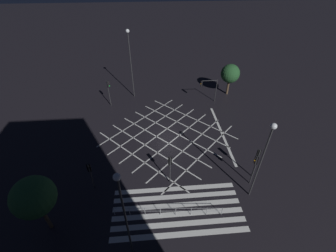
{
  "coord_description": "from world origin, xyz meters",
  "views": [
    {
      "loc": [
        -1.78,
        -21.55,
        18.2
      ],
      "look_at": [
        0.0,
        0.0,
        1.57
      ],
      "focal_mm": 24.0,
      "sensor_mm": 36.0,
      "label": 1
    }
  ],
  "objects_px": {
    "street_lamp_far": "(265,150)",
    "traffic_light_median_south": "(170,164)",
    "street_lamp_east": "(124,210)",
    "street_tree_near": "(34,197)",
    "traffic_light_se_main": "(255,165)",
    "street_tree_far": "(230,74)",
    "traffic_light_sw_cross": "(90,171)",
    "traffic_light_nw_main": "(109,88)",
    "traffic_light_se_cross": "(257,157)",
    "traffic_light_ne_main": "(208,86)",
    "street_lamp_west": "(130,53)"
  },
  "relations": [
    {
      "from": "traffic_light_se_cross",
      "to": "traffic_light_nw_main",
      "type": "bearing_deg",
      "value": 47.04
    },
    {
      "from": "traffic_light_median_south",
      "to": "street_lamp_far",
      "type": "distance_m",
      "value": 8.42
    },
    {
      "from": "traffic_light_se_main",
      "to": "street_tree_near",
      "type": "xyz_separation_m",
      "value": [
        -18.16,
        -3.03,
        1.43
      ]
    },
    {
      "from": "traffic_light_ne_main",
      "to": "street_tree_far",
      "type": "relative_size",
      "value": 0.74
    },
    {
      "from": "traffic_light_se_cross",
      "to": "street_lamp_east",
      "type": "xyz_separation_m",
      "value": [
        -11.9,
        -6.68,
        3.25
      ]
    },
    {
      "from": "traffic_light_median_south",
      "to": "street_lamp_east",
      "type": "xyz_separation_m",
      "value": [
        -3.42,
        -6.62,
        3.39
      ]
    },
    {
      "from": "street_lamp_far",
      "to": "street_tree_near",
      "type": "distance_m",
      "value": 17.88
    },
    {
      "from": "traffic_light_nw_main",
      "to": "street_tree_near",
      "type": "bearing_deg",
      "value": -98.52
    },
    {
      "from": "traffic_light_nw_main",
      "to": "street_tree_far",
      "type": "relative_size",
      "value": 0.81
    },
    {
      "from": "traffic_light_sw_cross",
      "to": "traffic_light_se_cross",
      "type": "bearing_deg",
      "value": -89.65
    },
    {
      "from": "traffic_light_se_cross",
      "to": "traffic_light_median_south",
      "type": "relative_size",
      "value": 1.06
    },
    {
      "from": "traffic_light_se_main",
      "to": "street_lamp_east",
      "type": "xyz_separation_m",
      "value": [
        -11.25,
        -5.72,
        3.15
      ]
    },
    {
      "from": "traffic_light_sw_cross",
      "to": "traffic_light_median_south",
      "type": "height_order",
      "value": "traffic_light_median_south"
    },
    {
      "from": "traffic_light_sw_cross",
      "to": "traffic_light_se_cross",
      "type": "distance_m",
      "value": 15.9
    },
    {
      "from": "traffic_light_sw_cross",
      "to": "traffic_light_nw_main",
      "type": "xyz_separation_m",
      "value": [
        -0.07,
        14.97,
        0.59
      ]
    },
    {
      "from": "street_lamp_far",
      "to": "traffic_light_sw_cross",
      "type": "bearing_deg",
      "value": 171.72
    },
    {
      "from": "street_lamp_far",
      "to": "street_tree_far",
      "type": "bearing_deg",
      "value": 79.71
    },
    {
      "from": "traffic_light_se_cross",
      "to": "street_tree_far",
      "type": "xyz_separation_m",
      "value": [
        2.4,
        16.93,
        0.89
      ]
    },
    {
      "from": "street_lamp_far",
      "to": "street_tree_near",
      "type": "bearing_deg",
      "value": -174.38
    },
    {
      "from": "traffic_light_se_cross",
      "to": "street_tree_far",
      "type": "distance_m",
      "value": 17.13
    },
    {
      "from": "traffic_light_se_cross",
      "to": "street_lamp_west",
      "type": "distance_m",
      "value": 21.95
    },
    {
      "from": "street_lamp_west",
      "to": "traffic_light_se_main",
      "type": "bearing_deg",
      "value": -56.74
    },
    {
      "from": "traffic_light_se_main",
      "to": "traffic_light_se_cross",
      "type": "bearing_deg",
      "value": -123.86
    },
    {
      "from": "street_lamp_east",
      "to": "street_tree_near",
      "type": "xyz_separation_m",
      "value": [
        -6.9,
        2.68,
        -1.72
      ]
    },
    {
      "from": "traffic_light_se_main",
      "to": "traffic_light_median_south",
      "type": "bearing_deg",
      "value": -6.56
    },
    {
      "from": "traffic_light_ne_main",
      "to": "traffic_light_nw_main",
      "type": "xyz_separation_m",
      "value": [
        -14.45,
        0.09,
        0.18
      ]
    },
    {
      "from": "traffic_light_nw_main",
      "to": "street_tree_far",
      "type": "bearing_deg",
      "value": 6.4
    },
    {
      "from": "street_lamp_far",
      "to": "traffic_light_median_south",
      "type": "bearing_deg",
      "value": 163.47
    },
    {
      "from": "traffic_light_ne_main",
      "to": "traffic_light_median_south",
      "type": "bearing_deg",
      "value": 64.89
    },
    {
      "from": "traffic_light_se_main",
      "to": "traffic_light_nw_main",
      "type": "relative_size",
      "value": 0.93
    },
    {
      "from": "street_tree_near",
      "to": "street_lamp_far",
      "type": "bearing_deg",
      "value": 5.62
    },
    {
      "from": "street_lamp_far",
      "to": "traffic_light_nw_main",
      "type": "bearing_deg",
      "value": 130.99
    },
    {
      "from": "traffic_light_se_cross",
      "to": "street_lamp_east",
      "type": "bearing_deg",
      "value": 119.31
    },
    {
      "from": "street_lamp_east",
      "to": "street_lamp_far",
      "type": "relative_size",
      "value": 1.08
    },
    {
      "from": "traffic_light_nw_main",
      "to": "street_tree_far",
      "type": "height_order",
      "value": "street_tree_far"
    },
    {
      "from": "traffic_light_sw_cross",
      "to": "traffic_light_se_cross",
      "type": "height_order",
      "value": "traffic_light_se_cross"
    },
    {
      "from": "traffic_light_sw_cross",
      "to": "street_tree_far",
      "type": "bearing_deg",
      "value": -47.05
    },
    {
      "from": "street_lamp_west",
      "to": "street_tree_near",
      "type": "xyz_separation_m",
      "value": [
        -6.13,
        -21.36,
        -2.94
      ]
    },
    {
      "from": "traffic_light_median_south",
      "to": "traffic_light_se_cross",
      "type": "bearing_deg",
      "value": -89.59
    },
    {
      "from": "traffic_light_median_south",
      "to": "street_lamp_west",
      "type": "height_order",
      "value": "street_lamp_west"
    },
    {
      "from": "street_lamp_west",
      "to": "street_lamp_far",
      "type": "relative_size",
      "value": 1.21
    },
    {
      "from": "street_lamp_west",
      "to": "street_lamp_east",
      "type": "bearing_deg",
      "value": -88.17
    },
    {
      "from": "traffic_light_ne_main",
      "to": "traffic_light_sw_cross",
      "type": "bearing_deg",
      "value": 45.98
    },
    {
      "from": "traffic_light_sw_cross",
      "to": "traffic_light_median_south",
      "type": "bearing_deg",
      "value": -89.72
    },
    {
      "from": "traffic_light_median_south",
      "to": "traffic_light_ne_main",
      "type": "height_order",
      "value": "traffic_light_ne_main"
    },
    {
      "from": "traffic_light_se_cross",
      "to": "street_tree_far",
      "type": "relative_size",
      "value": 0.73
    },
    {
      "from": "traffic_light_sw_cross",
      "to": "traffic_light_se_cross",
      "type": "xyz_separation_m",
      "value": [
        15.9,
        0.1,
        0.31
      ]
    },
    {
      "from": "traffic_light_sw_cross",
      "to": "street_lamp_east",
      "type": "distance_m",
      "value": 8.48
    },
    {
      "from": "traffic_light_median_south",
      "to": "street_lamp_east",
      "type": "bearing_deg",
      "value": 152.67
    },
    {
      "from": "traffic_light_se_cross",
      "to": "traffic_light_se_main",
      "type": "distance_m",
      "value": 1.16
    }
  ]
}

